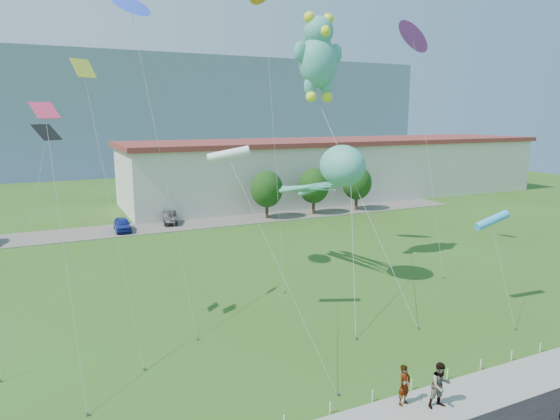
# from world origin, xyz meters

# --- Properties ---
(ground) EXTENTS (160.00, 160.00, 0.00)m
(ground) POSITION_xyz_m (0.00, 0.00, 0.00)
(ground) COLOR #335217
(ground) RESTS_ON ground
(sidewalk) EXTENTS (80.00, 2.50, 0.10)m
(sidewalk) POSITION_xyz_m (0.00, -2.75, 0.05)
(sidewalk) COLOR gray
(sidewalk) RESTS_ON ground
(parking_strip) EXTENTS (70.00, 6.00, 0.06)m
(parking_strip) POSITION_xyz_m (0.00, 35.00, 0.03)
(parking_strip) COLOR #59544C
(parking_strip) RESTS_ON ground
(hill_ridge) EXTENTS (160.00, 50.00, 25.00)m
(hill_ridge) POSITION_xyz_m (0.00, 120.00, 12.50)
(hill_ridge) COLOR slate
(hill_ridge) RESTS_ON ground
(warehouse) EXTENTS (61.00, 15.00, 8.20)m
(warehouse) POSITION_xyz_m (26.00, 44.00, 4.12)
(warehouse) COLOR beige
(warehouse) RESTS_ON ground
(rope_fence) EXTENTS (26.05, 0.05, 0.50)m
(rope_fence) POSITION_xyz_m (0.00, -1.30, 0.25)
(rope_fence) COLOR white
(rope_fence) RESTS_ON ground
(tree_near) EXTENTS (3.60, 3.60, 5.47)m
(tree_near) POSITION_xyz_m (10.00, 34.00, 3.39)
(tree_near) COLOR #3F2B19
(tree_near) RESTS_ON ground
(tree_mid) EXTENTS (3.60, 3.60, 5.47)m
(tree_mid) POSITION_xyz_m (16.00, 34.00, 3.39)
(tree_mid) COLOR #3F2B19
(tree_mid) RESTS_ON ground
(tree_far) EXTENTS (3.60, 3.60, 5.47)m
(tree_far) POSITION_xyz_m (22.00, 34.00, 3.39)
(tree_far) COLOR #3F2B19
(tree_far) RESTS_ON ground
(pedestrian_left) EXTENTS (0.68, 0.53, 1.66)m
(pedestrian_left) POSITION_xyz_m (-0.09, -2.12, 0.93)
(pedestrian_left) COLOR gray
(pedestrian_left) RESTS_ON sidewalk
(pedestrian_right) EXTENTS (1.00, 0.83, 1.86)m
(pedestrian_right) POSITION_xyz_m (1.06, -2.89, 1.03)
(pedestrian_right) COLOR gray
(pedestrian_right) RESTS_ON sidewalk
(parked_car_blue) EXTENTS (1.82, 4.02, 1.34)m
(parked_car_blue) POSITION_xyz_m (-5.66, 34.44, 0.73)
(parked_car_blue) COLOR navy
(parked_car_blue) RESTS_ON parking_strip
(parked_car_black) EXTENTS (1.98, 4.04, 1.27)m
(parked_car_black) POSITION_xyz_m (-0.53, 35.99, 0.70)
(parked_car_black) COLOR black
(parked_car_black) RESTS_ON parking_strip
(octopus_kite) EXTENTS (4.94, 14.12, 9.60)m
(octopus_kite) POSITION_xyz_m (5.14, 12.27, 7.48)
(octopus_kite) COLOR teal
(octopus_kite) RESTS_ON ground
(teddy_bear_kite) EXTENTS (3.80, 13.12, 18.44)m
(teddy_bear_kite) POSITION_xyz_m (5.67, 15.21, 15.58)
(teddy_bear_kite) COLOR teal
(teddy_bear_kite) RESTS_ON ground
(small_kite_cyan) EXTENTS (1.57, 4.42, 5.79)m
(small_kite_cyan) POSITION_xyz_m (11.33, 4.23, 5.32)
(small_kite_cyan) COLOR #33ABE8
(small_kite_cyan) RESTS_ON ground
(small_kite_black) EXTENTS (3.45, 4.33, 11.08)m
(small_kite_black) POSITION_xyz_m (-12.36, 10.17, 9.49)
(small_kite_black) COLOR black
(small_kite_black) RESTS_ON ground
(small_kite_blue) EXTENTS (1.92, 9.82, 18.73)m
(small_kite_blue) POSITION_xyz_m (-6.78, 16.08, 17.58)
(small_kite_blue) COLOR blue
(small_kite_blue) RESTS_ON ground
(small_kite_pink) EXTENTS (1.29, 7.86, 12.11)m
(small_kite_pink) POSITION_xyz_m (-12.01, 8.91, 10.28)
(small_kite_pink) COLOR #F93764
(small_kite_pink) RESTS_ON ground
(small_kite_white) EXTENTS (1.81, 9.81, 9.89)m
(small_kite_white) POSITION_xyz_m (-3.55, 8.20, 9.37)
(small_kite_white) COLOR white
(small_kite_white) RESTS_ON ground
(small_kite_purple) EXTENTS (2.17, 6.69, 18.07)m
(small_kite_purple) POSITION_xyz_m (14.02, 15.16, 16.97)
(small_kite_purple) COLOR purple
(small_kite_purple) RESTS_ON ground
(small_kite_yellow) EXTENTS (1.89, 6.95, 14.23)m
(small_kite_yellow) POSITION_xyz_m (-9.96, 10.68, 12.05)
(small_kite_yellow) COLOR yellow
(small_kite_yellow) RESTS_ON ground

